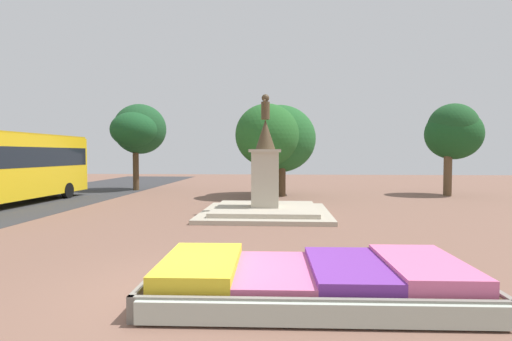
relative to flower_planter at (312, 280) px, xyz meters
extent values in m
plane|color=brown|center=(-2.38, 0.11, -0.29)|extent=(84.25, 84.25, 0.00)
cube|color=#38281C|center=(-0.03, 0.06, -0.09)|extent=(5.67, 2.77, 0.38)
cube|color=gray|center=(0.01, -1.30, -0.07)|extent=(5.80, 0.25, 0.42)
cube|color=gray|center=(-0.06, 1.42, -0.07)|extent=(5.80, 0.25, 0.42)
cube|color=gray|center=(-2.88, -0.02, -0.07)|extent=(0.17, 2.82, 0.42)
cube|color=gray|center=(2.83, 0.13, -0.07)|extent=(0.17, 2.82, 0.42)
cube|color=yellow|center=(-2.05, 0.00, 0.24)|extent=(1.41, 2.46, 0.28)
cube|color=#D86699|center=(-0.70, 0.04, 0.15)|extent=(1.41, 2.46, 0.10)
cube|color=#72339E|center=(0.65, 0.07, 0.20)|extent=(1.41, 2.46, 0.21)
cube|color=#D86699|center=(2.00, 0.11, 0.24)|extent=(1.41, 2.46, 0.27)
cube|color=#B2BCAD|center=(0.01, -1.35, -0.07)|extent=(5.52, 0.34, 0.35)
cube|color=#B1A792|center=(-1.22, 9.54, -0.20)|extent=(5.31, 5.31, 0.17)
cube|color=#B3A894|center=(-1.22, 9.54, -0.03)|extent=(4.25, 4.25, 0.17)
cube|color=#B2A893|center=(-1.22, 9.54, 1.20)|extent=(1.12, 1.12, 2.29)
cube|color=#B2A893|center=(-1.22, 9.54, 2.41)|extent=(1.32, 1.32, 0.12)
cone|color=#473823|center=(-1.22, 9.54, 3.10)|extent=(0.84, 0.84, 1.25)
cylinder|color=#473823|center=(-1.22, 9.54, 4.09)|extent=(0.36, 0.36, 0.73)
sphere|color=#473823|center=(-1.22, 9.54, 4.61)|extent=(0.32, 0.32, 0.32)
cylinder|color=#473823|center=(-1.23, 9.31, 4.24)|extent=(0.12, 0.57, 0.55)
cube|color=gold|center=(-14.14, 11.24, 1.65)|extent=(2.82, 11.92, 3.16)
cylinder|color=black|center=(-15.16, 15.12, 0.16)|extent=(0.31, 0.91, 0.90)
cylinder|color=black|center=(-12.89, 15.06, 0.16)|extent=(0.31, 0.91, 0.90)
cylinder|color=brown|center=(9.64, 17.87, 1.06)|extent=(0.48, 0.48, 2.70)
ellipsoid|color=#1C4B22|center=(10.03, 18.18, 3.97)|extent=(2.95, 3.16, 2.83)
ellipsoid|color=#1A4C21|center=(10.10, 18.22, 3.52)|extent=(3.42, 3.32, 3.15)
cylinder|color=#4C3823|center=(-0.51, 16.91, 0.74)|extent=(0.46, 0.46, 2.06)
ellipsoid|color=#235D29|center=(-0.66, 17.69, 3.22)|extent=(4.48, 4.10, 4.17)
ellipsoid|color=#245E25|center=(-1.37, 16.03, 3.38)|extent=(3.70, 3.90, 3.63)
cylinder|color=#4C3823|center=(-10.77, 20.28, 1.04)|extent=(0.41, 0.41, 2.65)
ellipsoid|color=#1A4D25|center=(-10.66, 19.78, 3.94)|extent=(3.27, 3.00, 2.47)
ellipsoid|color=#1C4C26|center=(-10.58, 20.65, 4.04)|extent=(3.71, 3.44, 3.53)
camera|label=1|loc=(-0.58, -7.19, 2.29)|focal=28.00mm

